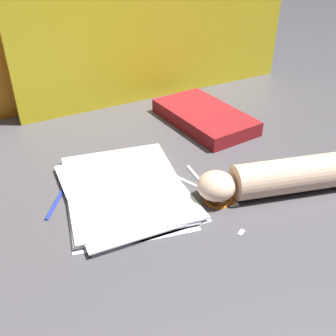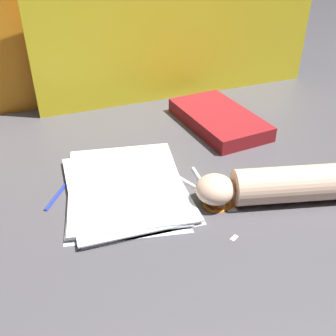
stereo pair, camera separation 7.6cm
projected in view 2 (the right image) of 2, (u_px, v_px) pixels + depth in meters
name	position (u px, v px, depth m)	size (l,w,h in m)	color
ground_plane	(159.00, 182.00, 0.82)	(6.00, 6.00, 0.00)	#4C494F
backdrop_panel_left	(52.00, 31.00, 1.04)	(0.73, 0.10, 0.42)	orange
backdrop_panel_center	(183.00, 29.00, 1.11)	(0.85, 0.16, 0.40)	yellow
paper_stack	(126.00, 187.00, 0.80)	(0.26, 0.32, 0.02)	white
book_closed	(219.00, 119.00, 1.04)	(0.22, 0.31, 0.04)	maroon
scissors	(211.00, 195.00, 0.78)	(0.11, 0.17, 0.01)	silver
hand_forearm	(277.00, 185.00, 0.75)	(0.31, 0.10, 0.07)	beige
paper_scrap_near	(231.00, 206.00, 0.76)	(0.02, 0.03, 0.00)	white
paper_scrap_mid	(221.00, 208.00, 0.75)	(0.03, 0.03, 0.00)	white
paper_scrap_far	(234.00, 238.00, 0.68)	(0.02, 0.02, 0.00)	white
paper_scrap_side	(190.00, 217.00, 0.73)	(0.02, 0.02, 0.00)	white
pen	(60.00, 190.00, 0.80)	(0.06, 0.12, 0.01)	#2333B2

